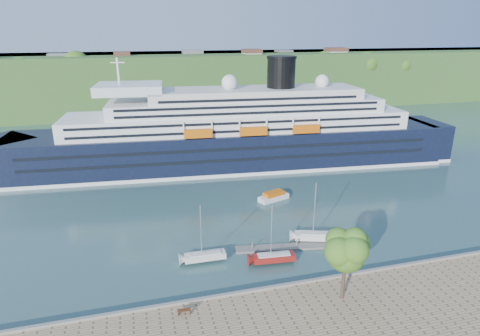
% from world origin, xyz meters
% --- Properties ---
extents(ground, '(400.00, 400.00, 0.00)m').
position_xyz_m(ground, '(0.00, 0.00, 0.00)').
color(ground, '#284747').
rests_on(ground, ground).
extents(far_hillside, '(400.00, 50.00, 24.00)m').
position_xyz_m(far_hillside, '(0.00, 145.00, 12.00)').
color(far_hillside, '#3A5F26').
rests_on(far_hillside, ground).
extents(quay_coping, '(220.00, 0.50, 0.30)m').
position_xyz_m(quay_coping, '(0.00, -0.20, 1.15)').
color(quay_coping, slate).
rests_on(quay_coping, promenade).
extents(cruise_ship, '(125.47, 28.77, 27.93)m').
position_xyz_m(cruise_ship, '(5.81, 54.11, 13.96)').
color(cruise_ship, black).
rests_on(cruise_ship, ground).
extents(park_bench, '(1.77, 0.88, 1.09)m').
position_xyz_m(park_bench, '(-13.86, -2.25, 1.55)').
color(park_bench, '#402012').
rests_on(park_bench, promenade).
extents(promenade_tree, '(6.50, 6.50, 10.77)m').
position_xyz_m(promenade_tree, '(6.21, -4.51, 6.38)').
color(promenade_tree, '#39671B').
rests_on(promenade_tree, promenade).
extents(floating_pontoon, '(16.63, 4.52, 0.37)m').
position_xyz_m(floating_pontoon, '(4.45, 10.67, 0.18)').
color(floating_pontoon, slate).
rests_on(floating_pontoon, ground).
extents(sailboat_white_near, '(7.03, 2.05, 9.05)m').
position_xyz_m(sailboat_white_near, '(-8.99, 10.22, 4.52)').
color(sailboat_white_near, silver).
rests_on(sailboat_white_near, ground).
extents(sailboat_red, '(7.28, 2.65, 9.21)m').
position_xyz_m(sailboat_red, '(1.08, 7.08, 4.60)').
color(sailboat_red, maroon).
rests_on(sailboat_red, ground).
extents(sailboat_white_far, '(8.12, 4.44, 10.11)m').
position_xyz_m(sailboat_white_far, '(10.15, 11.41, 5.06)').
color(sailboat_white_far, silver).
rests_on(sailboat_white_far, ground).
extents(tender_launch, '(7.09, 4.34, 1.85)m').
position_xyz_m(tender_launch, '(9.22, 29.85, 0.93)').
color(tender_launch, '#CC5C0C').
rests_on(tender_launch, ground).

